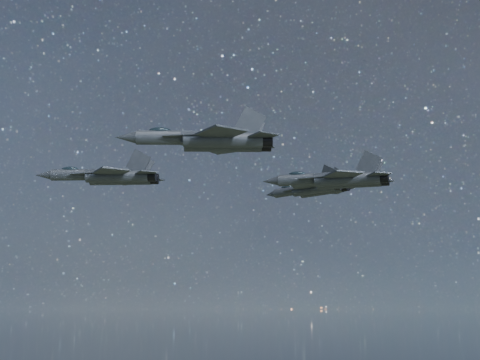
% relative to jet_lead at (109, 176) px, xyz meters
% --- Properties ---
extents(jet_lead, '(16.00, 10.76, 4.04)m').
position_rel_jet_lead_xyz_m(jet_lead, '(0.00, 0.00, 0.00)').
color(jet_lead, '#2C3238').
extents(jet_left, '(15.44, 10.13, 3.97)m').
position_rel_jet_lead_xyz_m(jet_left, '(19.34, 24.54, 1.27)').
color(jet_left, '#2C3238').
extents(jet_right, '(16.58, 10.97, 4.23)m').
position_rel_jet_lead_xyz_m(jet_right, '(17.36, -8.97, 0.86)').
color(jet_right, '#2C3238').
extents(jet_slot, '(16.57, 11.65, 4.19)m').
position_rel_jet_lead_xyz_m(jet_slot, '(26.24, 10.48, -0.30)').
color(jet_slot, '#2C3238').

